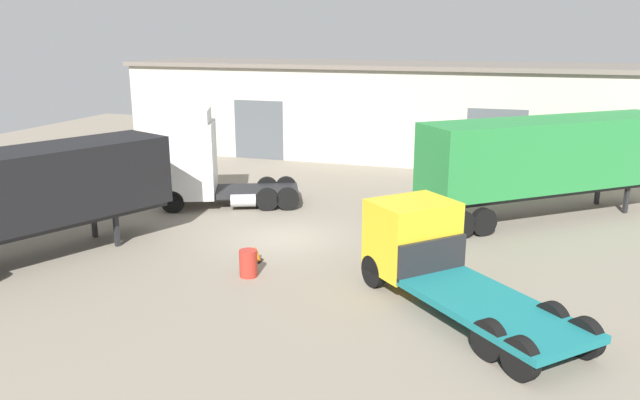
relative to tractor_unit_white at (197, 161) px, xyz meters
The scene contains 9 objects.
ground_plane 6.57m from the tractor_unit_white, 30.78° to the right, with size 60.00×60.00×0.00m, color gray.
warehouse_building 15.46m from the tractor_unit_white, 69.69° to the left, with size 32.47×7.84×5.78m.
tractor_unit_white is the anchor object (origin of this frame).
container_trailer_green 15.17m from the tractor_unit_white, 10.80° to the left, with size 10.55×9.36×4.19m.
flatbed_truck_yellow 13.43m from the tractor_unit_white, 31.30° to the right, with size 6.81×6.69×2.70m.
container_trailer_blue 8.03m from the tractor_unit_white, 103.38° to the right, with size 5.94×9.31×3.85m.
gravel_pile 5.47m from the tractor_unit_white, 149.58° to the left, with size 2.40×2.40×1.46m.
oil_drum 9.25m from the tractor_unit_white, 51.66° to the right, with size 0.58×0.58×0.88m.
traffic_cone 8.08m from the tractor_unit_white, 47.48° to the right, with size 0.40×0.40×0.55m.
Camera 1 is at (8.23, -21.10, 7.60)m, focal length 35.00 mm.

